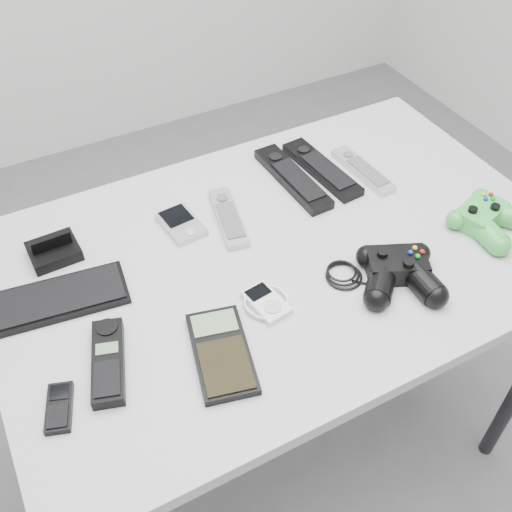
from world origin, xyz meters
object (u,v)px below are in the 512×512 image
mobile_phone (59,407)px  calculator (222,352)px  cordless_handset (108,361)px  mp3_player (266,302)px  desk (280,273)px  pda_keyboard (58,298)px  remote_silver_b (363,170)px  remote_black_b (322,168)px  controller_black (399,270)px  controller_green (487,217)px  remote_silver_a (228,217)px  remote_black_a (292,177)px  pda (181,223)px

mobile_phone → calculator: size_ratio=0.48×
cordless_handset → mp3_player: size_ratio=1.86×
mobile_phone → calculator: calculator is taller
desk → pda_keyboard: pda_keyboard is taller
pda_keyboard → remote_silver_b: (0.72, 0.06, 0.00)m
remote_black_b → remote_silver_b: 0.09m
pda_keyboard → controller_black: 0.64m
cordless_handset → controller_green: 0.81m
remote_silver_a → mp3_player: size_ratio=2.04×
pda_keyboard → cordless_handset: size_ratio=1.51×
remote_black_a → calculator: bearing=-136.3°
remote_silver_b → remote_black_b: bearing=147.3°
cordless_handset → calculator: size_ratio=0.90×
pda → controller_green: 0.64m
controller_black → mobile_phone: bearing=-157.9°
desk → remote_black_b: remote_black_b is taller
mobile_phone → calculator: 0.27m
desk → remote_black_a: size_ratio=4.59×
desk → remote_black_b: 0.29m
remote_black_a → remote_silver_b: (0.16, -0.05, -0.00)m
controller_black → controller_green: bearing=32.5°
remote_silver_a → mobile_phone: (-0.43, -0.28, -0.00)m
desk → pda: pda is taller
cordless_handset → mp3_player: cordless_handset is taller
pda → controller_black: (0.31, -0.33, 0.02)m
pda → remote_black_a: size_ratio=0.43×
calculator → controller_black: controller_black is taller
remote_silver_b → controller_black: (-0.14, -0.31, 0.02)m
remote_black_b → pda: bearing=178.6°
remote_black_a → controller_green: size_ratio=1.56×
remote_black_a → controller_green: bearing=-50.5°
desk → cordless_handset: 0.42m
pda_keyboard → mp3_player: same height
desk → calculator: calculator is taller
remote_black_a → mobile_phone: 0.70m
remote_silver_b → remote_silver_a: bearing=177.3°
controller_green → mp3_player: bearing=160.6°
remote_black_b → controller_green: (0.20, -0.32, 0.01)m
mp3_player → remote_silver_b: bearing=24.1°
desk → remote_black_b: bearing=40.7°
desk → remote_silver_a: size_ratio=6.25×
mobile_phone → controller_black: controller_black is taller
remote_silver_b → controller_green: size_ratio=1.17×
remote_silver_a → controller_green: (0.47, -0.27, 0.02)m
cordless_handset → controller_black: 0.55m
remote_black_a → controller_green: (0.28, -0.32, 0.01)m
remote_black_b → remote_silver_b: (0.08, -0.05, -0.00)m
pda_keyboard → remote_silver_b: remote_silver_b is taller
pda_keyboard → controller_black: size_ratio=0.94×
pda_keyboard → pda: size_ratio=2.33×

